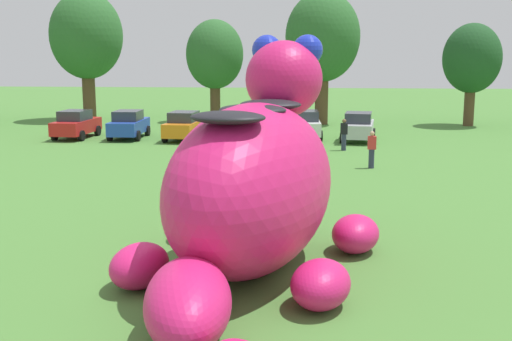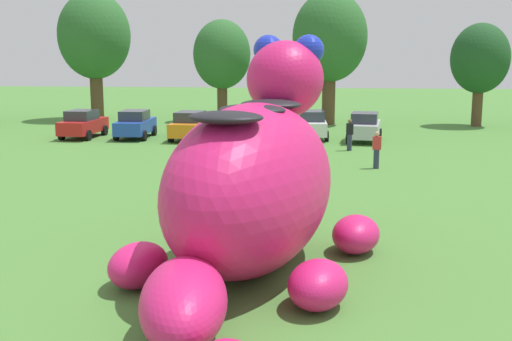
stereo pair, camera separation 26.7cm
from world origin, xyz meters
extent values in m
plane|color=#4C8438|center=(0.00, 0.00, 0.00)|extent=(160.00, 160.00, 0.00)
ellipsoid|color=#E01E6B|center=(1.25, 0.73, 2.04)|extent=(5.03, 7.85, 4.09)
ellipsoid|color=#E01E6B|center=(1.88, 3.75, 4.52)|extent=(2.59, 2.76, 2.16)
sphere|color=#1E33CC|center=(1.36, 4.19, 5.33)|extent=(0.86, 0.86, 0.86)
sphere|color=#1E33CC|center=(2.52, 3.95, 5.33)|extent=(0.86, 0.86, 0.86)
ellipsoid|color=black|center=(1.58, 2.33, 3.92)|extent=(1.87, 1.61, 0.27)
ellipsoid|color=black|center=(1.25, 0.73, 3.92)|extent=(1.87, 1.61, 0.27)
ellipsoid|color=black|center=(0.89, -1.05, 3.92)|extent=(1.87, 1.61, 0.27)
ellipsoid|color=#E01E6B|center=(-0.57, 3.15, 0.50)|extent=(1.58, 1.96, 1.00)
ellipsoid|color=#E01E6B|center=(3.88, 2.23, 0.50)|extent=(1.58, 1.96, 1.00)
ellipsoid|color=#E01E6B|center=(-1.20, -0.80, 0.50)|extent=(1.58, 1.96, 1.00)
ellipsoid|color=#E01E6B|center=(2.89, -1.65, 0.50)|extent=(1.58, 1.96, 1.00)
ellipsoid|color=#E01E6B|center=(0.41, -3.36, 0.72)|extent=(2.09, 3.47, 1.43)
cube|color=red|center=(-11.73, 23.95, 0.72)|extent=(1.93, 4.19, 0.80)
cube|color=#2D333D|center=(-11.74, 23.80, 1.42)|extent=(1.61, 2.05, 0.60)
cylinder|color=black|center=(-12.50, 25.27, 0.32)|extent=(0.28, 0.65, 0.64)
cylinder|color=black|center=(-10.81, 25.17, 0.32)|extent=(0.28, 0.65, 0.64)
cylinder|color=black|center=(-12.65, 22.73, 0.32)|extent=(0.28, 0.65, 0.64)
cylinder|color=black|center=(-10.95, 22.64, 0.32)|extent=(0.28, 0.65, 0.64)
cube|color=#2347B7|center=(-8.46, 24.10, 0.72)|extent=(1.78, 4.13, 0.80)
cube|color=#2D333D|center=(-8.46, 23.95, 1.42)|extent=(1.53, 2.00, 0.60)
cylinder|color=black|center=(-9.33, 25.36, 0.32)|extent=(0.25, 0.64, 0.64)
cylinder|color=black|center=(-7.63, 25.39, 0.32)|extent=(0.25, 0.64, 0.64)
cylinder|color=black|center=(-9.29, 22.82, 0.32)|extent=(0.25, 0.64, 0.64)
cylinder|color=black|center=(-7.59, 22.85, 0.32)|extent=(0.25, 0.64, 0.64)
cube|color=orange|center=(-4.91, 23.68, 0.72)|extent=(2.02, 4.22, 0.80)
cube|color=#2D333D|center=(-4.92, 23.53, 1.42)|extent=(1.65, 2.08, 0.60)
cylinder|color=black|center=(-5.66, 25.01, 0.32)|extent=(0.29, 0.66, 0.64)
cylinder|color=black|center=(-3.96, 24.88, 0.32)|extent=(0.29, 0.66, 0.64)
cylinder|color=black|center=(-5.86, 22.48, 0.32)|extent=(0.29, 0.66, 0.64)
cylinder|color=black|center=(-4.16, 22.34, 0.32)|extent=(0.29, 0.66, 0.64)
cube|color=yellow|center=(-1.35, 24.10, 0.72)|extent=(1.99, 4.21, 0.80)
cube|color=#2D333D|center=(-1.36, 23.95, 1.42)|extent=(1.63, 2.07, 0.60)
cylinder|color=black|center=(-2.11, 25.43, 0.32)|extent=(0.28, 0.66, 0.64)
cylinder|color=black|center=(-0.41, 25.31, 0.32)|extent=(0.28, 0.66, 0.64)
cylinder|color=black|center=(-2.29, 22.89, 0.32)|extent=(0.28, 0.66, 0.64)
cylinder|color=black|center=(-0.59, 22.77, 0.32)|extent=(0.28, 0.66, 0.64)
cube|color=white|center=(2.36, 24.95, 0.72)|extent=(1.90, 4.18, 0.80)
cube|color=#2D333D|center=(2.37, 24.80, 1.42)|extent=(1.59, 2.04, 0.60)
cylinder|color=black|center=(1.45, 26.17, 0.32)|extent=(0.27, 0.65, 0.64)
cylinder|color=black|center=(3.15, 26.26, 0.32)|extent=(0.27, 0.65, 0.64)
cylinder|color=black|center=(1.58, 23.63, 0.32)|extent=(0.27, 0.65, 0.64)
cylinder|color=black|center=(3.28, 23.72, 0.32)|extent=(0.27, 0.65, 0.64)
cube|color=#B7BABF|center=(5.52, 24.06, 0.72)|extent=(2.20, 4.28, 0.80)
cube|color=#2D333D|center=(5.50, 23.91, 1.42)|extent=(1.73, 2.14, 0.60)
cylinder|color=black|center=(4.84, 25.42, 0.32)|extent=(0.32, 0.66, 0.64)
cylinder|color=black|center=(6.52, 25.21, 0.32)|extent=(0.32, 0.66, 0.64)
cylinder|color=black|center=(4.52, 22.90, 0.32)|extent=(0.32, 0.66, 0.64)
cylinder|color=black|center=(6.21, 22.69, 0.32)|extent=(0.32, 0.66, 0.64)
cylinder|color=brown|center=(-14.45, 34.31, 1.72)|extent=(0.98, 0.98, 3.44)
ellipsoid|color=#2D662D|center=(-14.45, 34.31, 6.47)|extent=(5.50, 5.50, 6.60)
cylinder|color=brown|center=(-4.55, 34.08, 1.34)|extent=(0.77, 0.77, 2.69)
ellipsoid|color=#2D662D|center=(-4.55, 34.08, 5.05)|extent=(4.30, 4.30, 5.16)
cylinder|color=brown|center=(3.47, 32.95, 1.68)|extent=(0.96, 0.96, 3.36)
ellipsoid|color=#2D662D|center=(3.47, 32.95, 6.31)|extent=(5.37, 5.37, 6.44)
cylinder|color=brown|center=(14.00, 32.74, 1.28)|extent=(0.73, 0.73, 2.55)
ellipsoid|color=#1E4C23|center=(14.00, 32.74, 4.79)|extent=(4.08, 4.08, 4.90)
cylinder|color=black|center=(-1.00, 18.03, 0.44)|extent=(0.26, 0.26, 0.88)
cube|color=gold|center=(-1.00, 18.03, 1.18)|extent=(0.38, 0.22, 0.60)
sphere|color=brown|center=(-1.00, 18.03, 1.60)|extent=(0.22, 0.22, 0.22)
cylinder|color=black|center=(-1.33, 8.97, 0.44)|extent=(0.26, 0.26, 0.88)
cube|color=gold|center=(-1.33, 8.97, 1.18)|extent=(0.38, 0.22, 0.60)
sphere|color=tan|center=(-1.33, 8.97, 1.60)|extent=(0.22, 0.22, 0.22)
cylinder|color=#726656|center=(-0.50, 18.52, 0.44)|extent=(0.26, 0.26, 0.88)
cube|color=gold|center=(-0.50, 18.52, 1.18)|extent=(0.38, 0.22, 0.60)
sphere|color=brown|center=(-0.50, 18.52, 1.60)|extent=(0.22, 0.22, 0.22)
cylinder|color=#2D334C|center=(5.47, 14.93, 0.44)|extent=(0.26, 0.26, 0.88)
cube|color=red|center=(5.47, 14.93, 1.18)|extent=(0.38, 0.22, 0.60)
sphere|color=tan|center=(5.47, 14.93, 1.60)|extent=(0.22, 0.22, 0.22)
cylinder|color=#2D334C|center=(4.47, 20.23, 0.44)|extent=(0.26, 0.26, 0.88)
cube|color=black|center=(4.47, 20.23, 1.18)|extent=(0.38, 0.22, 0.60)
sphere|color=brown|center=(4.47, 20.23, 1.60)|extent=(0.22, 0.22, 0.22)
camera|label=1|loc=(2.61, -14.54, 5.31)|focal=45.23mm
camera|label=2|loc=(2.87, -14.52, 5.31)|focal=45.23mm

